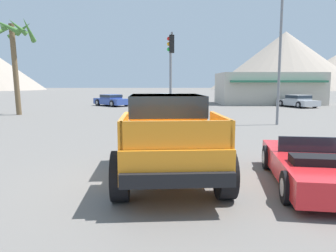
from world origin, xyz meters
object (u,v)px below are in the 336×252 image
at_px(parked_car_blue, 112,100).
at_px(red_convertible_car, 318,167).
at_px(traffic_light_main, 171,61).
at_px(orange_pickup_truck, 168,130).
at_px(street_lamp_post, 281,35).
at_px(parked_car_silver, 298,101).
at_px(parked_car_white, 167,98).
at_px(palm_tree_tall, 15,43).

bearing_deg(parked_car_blue, red_convertible_car, 64.73).
bearing_deg(traffic_light_main, red_convertible_car, 14.08).
bearing_deg(orange_pickup_truck, red_convertible_car, -18.75).
distance_m(parked_car_blue, traffic_light_main, 15.21).
bearing_deg(street_lamp_post, orange_pickup_truck, -121.85).
bearing_deg(parked_car_silver, traffic_light_main, -153.07).
distance_m(parked_car_white, street_lamp_post, 20.03).
bearing_deg(parked_car_blue, orange_pickup_truck, 58.36).
height_order(orange_pickup_truck, palm_tree_tall, palm_tree_tall).
xyz_separation_m(orange_pickup_truck, parked_car_silver, (12.58, 23.05, -0.51)).
relative_size(parked_car_silver, street_lamp_post, 0.55).
height_order(parked_car_blue, parked_car_white, parked_car_white).
distance_m(orange_pickup_truck, traffic_light_main, 11.32).
bearing_deg(orange_pickup_truck, parked_car_white, 86.65).
height_order(street_lamp_post, palm_tree_tall, street_lamp_post).
bearing_deg(parked_car_white, red_convertible_car, 37.41).
xyz_separation_m(traffic_light_main, street_lamp_post, (5.77, -1.31, 1.27)).
height_order(parked_car_white, palm_tree_tall, palm_tree_tall).
height_order(red_convertible_car, palm_tree_tall, palm_tree_tall).
height_order(orange_pickup_truck, traffic_light_main, traffic_light_main).
distance_m(red_convertible_car, traffic_light_main, 12.74).
bearing_deg(street_lamp_post, traffic_light_main, 167.21).
distance_m(parked_car_silver, traffic_light_main, 17.42).
bearing_deg(orange_pickup_truck, parked_car_silver, 58.36).
bearing_deg(parked_car_silver, orange_pickup_truck, -135.97).
bearing_deg(red_convertible_car, parked_car_silver, 77.95).
bearing_deg(parked_car_white, palm_tree_tall, -8.47).
bearing_deg(traffic_light_main, street_lamp_post, 77.21).
height_order(parked_car_silver, parked_car_white, parked_car_silver).
bearing_deg(parked_car_blue, street_lamp_post, 83.27).
bearing_deg(street_lamp_post, parked_car_blue, 127.12).
bearing_deg(palm_tree_tall, red_convertible_car, -50.11).
bearing_deg(parked_car_white, parked_car_silver, 97.90).
relative_size(parked_car_silver, parked_car_blue, 1.07).
bearing_deg(palm_tree_tall, parked_car_white, 50.20).
xyz_separation_m(orange_pickup_truck, parked_car_white, (0.16, 28.43, -0.51)).
distance_m(parked_car_blue, street_lamp_post, 19.41).
bearing_deg(red_convertible_car, palm_tree_tall, 139.01).
bearing_deg(street_lamp_post, red_convertible_car, -104.53).
relative_size(parked_car_white, palm_tree_tall, 0.65).
xyz_separation_m(red_convertible_car, palm_tree_tall, (-13.81, 16.53, 4.65)).
xyz_separation_m(parked_car_silver, parked_car_blue, (-17.96, 1.81, -0.01)).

